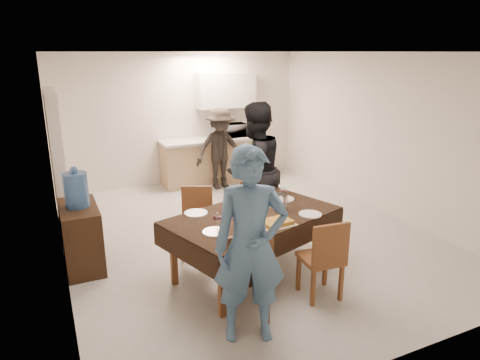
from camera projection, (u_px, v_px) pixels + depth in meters
The scene contains 33 objects.
floor at pixel (245, 233), 6.37m from camera, with size 5.00×6.00×0.02m, color #B3B3AE.
ceiling at pixel (246, 52), 5.62m from camera, with size 5.00×6.00×0.02m, color white.
wall_back at pixel (181, 119), 8.60m from camera, with size 5.00×0.02×2.60m, color silver.
wall_front at pixel (409, 223), 3.39m from camera, with size 5.00×0.02×2.60m, color silver.
wall_left at pixel (53, 168), 4.99m from camera, with size 0.02×6.00×2.60m, color silver.
wall_right at pixel (383, 134), 7.01m from camera, with size 0.02×6.00×2.60m, color silver.
stub_partition at pixel (58, 164), 6.14m from camera, with size 0.15×1.40×2.10m, color silver.
kitchen_base_cabinet at pixel (216, 161), 8.82m from camera, with size 2.20×0.60×0.86m, color tan.
kitchen_worktop at pixel (215, 140), 8.69m from camera, with size 2.24×0.64×0.05m, color #B7B7B2.
upper_cabinet at pixel (226, 90), 8.65m from camera, with size 1.20×0.34×0.70m, color silver.
dining_table at pixel (253, 217), 5.03m from camera, with size 2.23×1.69×0.77m.
chair_near_left at pixel (250, 267), 4.15m from camera, with size 0.54×0.55×0.53m.
chair_near_right at pixel (326, 252), 4.53m from camera, with size 0.46×0.46×0.50m.
chair_far_left at pixel (198, 218), 5.47m from camera, with size 0.55×0.56×0.49m.
chair_far_right at pixel (260, 209), 5.85m from camera, with size 0.45×0.46×0.47m.
console at pixel (82, 237), 5.29m from camera, with size 0.43×0.87×0.80m, color #311F10.
water_jug at pixel (76, 190), 5.12m from camera, with size 0.28×0.28×0.42m, color #3E6CAB.
wine_bottle at pixel (247, 200), 4.99m from camera, with size 0.08×0.08×0.33m, color black, non-canonical shape.
water_pitcher at pixel (281, 202), 5.08m from camera, with size 0.14×0.14×0.22m, color white.
savoury_tart at pixel (276, 222), 4.72m from camera, with size 0.39×0.29×0.05m, color #A88331.
salad_bowl at pixel (268, 203), 5.28m from camera, with size 0.17×0.17×0.07m, color white.
mushroom_dish at pixel (239, 206), 5.23m from camera, with size 0.19×0.19×0.03m, color white.
wine_glass_a at pixel (217, 221), 4.55m from camera, with size 0.09×0.09×0.21m, color white, non-canonical shape.
wine_glass_b at pixel (283, 194), 5.43m from camera, with size 0.08×0.08×0.18m, color white, non-canonical shape.
wine_glass_c at pixel (227, 201), 5.17m from camera, with size 0.09×0.09×0.19m, color white, non-canonical shape.
plate_near_left at pixel (215, 232), 4.51m from camera, with size 0.26×0.26×0.02m, color white.
plate_near_right at pixel (310, 214), 5.00m from camera, with size 0.27×0.27×0.02m, color white.
plate_far_left at pixel (196, 213), 5.03m from camera, with size 0.27×0.27×0.02m, color white.
plate_far_right at pixel (284, 199), 5.52m from camera, with size 0.26×0.26×0.02m, color white.
microwave at pixel (234, 130), 8.81m from camera, with size 0.49×0.33×0.27m, color silver.
person_near at pixel (251, 246), 3.84m from camera, with size 0.67×0.44×1.85m, color #4B7095.
person_far at pixel (254, 171), 6.09m from camera, with size 0.95×0.74×1.95m, color black.
person_kitchen at pixel (221, 149), 8.30m from camera, with size 1.02×0.59×1.58m, color black.
Camera 1 is at (-2.55, -5.29, 2.60)m, focal length 32.00 mm.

